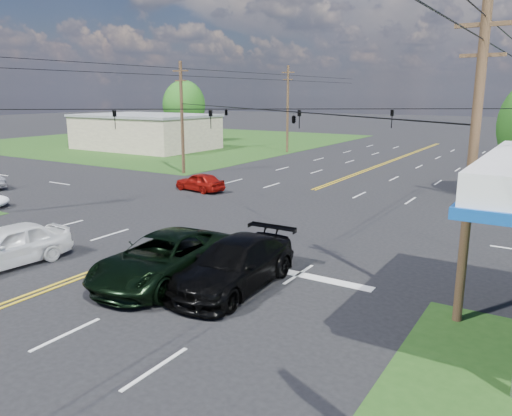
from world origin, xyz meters
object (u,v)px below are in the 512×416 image
Objects in this scene: retail_nw at (146,133)px; suv_black at (235,265)px; pole_nw at (182,117)px; pole_se at (472,163)px; pole_left_far at (288,108)px; tree_far_l at (184,105)px; pickup_white at (7,246)px; pickup_dkgreen at (164,258)px.

retail_nw is 2.65× the size of suv_black.
pole_se is at bearing -34.70° from pole_nw.
pole_left_far is 19.42m from tree_far_l.
pole_left_far is 1.99× the size of pickup_white.
pole_se is 45.22m from pole_left_far.
tree_far_l is 53.73m from pickup_white.
pole_left_far reaches higher than retail_nw.
pole_left_far is (-26.00, 37.00, 0.25)m from pole_se.
pole_nw reaches higher than suv_black.
pole_nw is 27.19m from suv_black.
pole_nw reaches higher than tree_far_l.
pickup_white is at bearing -166.37° from pickup_dkgreen.
pole_nw is at bearing 132.18° from suv_black.
pickup_white is at bearing -77.06° from pole_left_far.
retail_nw is 10.69m from tree_far_l.
pole_nw is at bearing 123.98° from pickup_dkgreen.
pole_se is 11.01m from pickup_dkgreen.
retail_nw is at bearing 142.59° from pole_nw.
pole_se is at bearing -42.34° from tree_far_l.
pickup_dkgreen is 1.06× the size of suv_black.
pole_nw is 29.83m from tree_far_l.
pickup_dkgreen is at bearing -167.46° from pole_se.
pole_left_far is (0.00, 19.00, 0.25)m from pole_nw.
pole_left_far is at bearing 114.21° from suv_black.
retail_nw is 21.60m from pole_nw.
tree_far_l is (-2.00, 10.00, 3.19)m from retail_nw.
suv_black is at bearing -42.27° from retail_nw.
pickup_white is (-6.50, -2.11, -0.03)m from pickup_dkgreen.
retail_nw is 1.83× the size of tree_far_l.
pole_left_far reaches higher than suv_black.
pickup_white is (9.50, -41.34, -4.31)m from pole_left_far.
tree_far_l is 1.74× the size of pickup_white.
tree_far_l is (-19.00, 4.00, 0.03)m from pole_left_far.
pole_nw is 26.10m from pickup_dkgreen.
retail_nw is 2.50× the size of pickup_dkgreen.
pole_left_far is 42.58m from pickup_dkgreen.
pickup_dkgreen is (33.00, -33.22, -1.11)m from retail_nw.
pole_se reaches higher than pickup_white.
pole_left_far is 1.66× the size of suv_black.
pole_nw is at bearing 118.15° from pickup_white.
retail_nw is 53.09m from pole_se.
tree_far_l is at bearing 124.63° from pickup_dkgreen.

